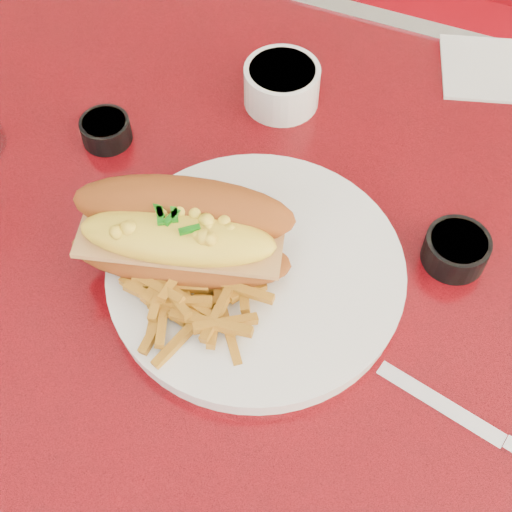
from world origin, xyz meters
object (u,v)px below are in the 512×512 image
at_px(fork, 278,271).
at_px(sauce_cup_left, 106,129).
at_px(diner_table, 332,347).
at_px(knife, 494,436).
at_px(sauce_cup_right, 456,249).
at_px(booth_bench_far, 445,104).
at_px(dinner_plate, 256,272).
at_px(mac_hoagie, 181,233).
at_px(gravy_ramekin, 282,84).

distance_m(fork, sauce_cup_left, 0.27).
relative_size(diner_table, fork, 8.70).
xyz_separation_m(fork, knife, (0.23, -0.07, -0.02)).
relative_size(sauce_cup_right, knife, 0.44).
height_order(booth_bench_far, sauce_cup_right, booth_bench_far).
distance_m(dinner_plate, sauce_cup_right, 0.20).
bearing_deg(mac_hoagie, gravy_ramekin, 74.57).
relative_size(mac_hoagie, sauce_cup_right, 2.75).
distance_m(sauce_cup_right, knife, 0.19).
height_order(dinner_plate, sauce_cup_right, sauce_cup_right).
relative_size(fork, gravy_ramekin, 1.40).
relative_size(booth_bench_far, sauce_cup_right, 14.18).
distance_m(gravy_ramekin, knife, 0.45).
distance_m(booth_bench_far, sauce_cup_right, 0.91).
xyz_separation_m(mac_hoagie, fork, (0.09, 0.02, -0.04)).
bearing_deg(diner_table, gravy_ramekin, 126.89).
relative_size(dinner_plate, sauce_cup_right, 3.96).
bearing_deg(gravy_ramekin, sauce_cup_left, -139.86).
bearing_deg(gravy_ramekin, dinner_plate, -73.83).
height_order(fork, knife, fork).
bearing_deg(sauce_cup_left, booth_bench_far, 67.23).
bearing_deg(sauce_cup_left, diner_table, -12.19).
distance_m(fork, gravy_ramekin, 0.26).
distance_m(diner_table, sauce_cup_right, 0.21).
xyz_separation_m(booth_bench_far, sauce_cup_right, (0.09, -0.75, 0.50)).
height_order(gravy_ramekin, sauce_cup_left, gravy_ramekin).
bearing_deg(sauce_cup_right, dinner_plate, -150.25).
xyz_separation_m(gravy_ramekin, knife, (0.32, -0.31, -0.02)).
relative_size(diner_table, gravy_ramekin, 12.20).
bearing_deg(sauce_cup_left, knife, -20.18).
height_order(sauce_cup_right, knife, sauce_cup_right).
bearing_deg(booth_bench_far, mac_hoagie, -99.88).
height_order(dinner_plate, gravy_ramekin, gravy_ramekin).
relative_size(mac_hoagie, gravy_ramekin, 2.31).
bearing_deg(dinner_plate, diner_table, 26.67).
height_order(booth_bench_far, sauce_cup_left, booth_bench_far).
distance_m(booth_bench_far, knife, 1.06).
bearing_deg(fork, sauce_cup_left, 37.53).
xyz_separation_m(gravy_ramekin, sauce_cup_right, (0.24, -0.14, -0.01)).
xyz_separation_m(diner_table, sauce_cup_left, (-0.31, 0.07, 0.18)).
height_order(diner_table, gravy_ramekin, gravy_ramekin).
relative_size(dinner_plate, mac_hoagie, 1.44).
height_order(diner_table, fork, fork).
bearing_deg(fork, mac_hoagie, 72.51).
bearing_deg(mac_hoagie, sauce_cup_left, 126.66).
height_order(booth_bench_far, fork, booth_bench_far).
xyz_separation_m(dinner_plate, fork, (0.02, 0.00, 0.01)).
bearing_deg(diner_table, booth_bench_far, 90.00).
distance_m(mac_hoagie, gravy_ramekin, 0.26).
xyz_separation_m(fork, sauce_cup_left, (-0.25, 0.10, -0.01)).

